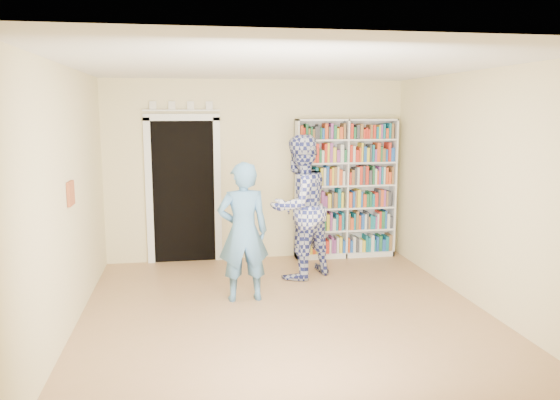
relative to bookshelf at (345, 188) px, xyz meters
name	(u,v)px	position (x,y,z in m)	size (l,w,h in m)	color
floor	(287,316)	(-1.34, -2.34, -1.07)	(5.00, 5.00, 0.00)	#A77D51
ceiling	(287,65)	(-1.34, -2.34, 1.63)	(5.00, 5.00, 0.00)	white
wall_back	(257,171)	(-1.34, 0.16, 0.28)	(4.50, 4.50, 0.00)	beige
wall_left	(65,201)	(-3.59, -2.34, 0.28)	(5.00, 5.00, 0.00)	beige
wall_right	(482,190)	(0.91, -2.34, 0.28)	(5.00, 5.00, 0.00)	beige
bookshelf	(345,188)	(0.00, 0.00, 0.00)	(1.54, 0.29, 2.12)	white
doorway	(183,184)	(-2.44, 0.13, 0.11)	(1.10, 0.08, 2.43)	black
wall_art	(71,193)	(-3.57, -2.14, 0.33)	(0.03, 0.25, 0.25)	brown
man_blue	(243,232)	(-1.75, -1.72, -0.24)	(0.61, 0.40, 1.66)	#4E81AF
man_plaid	(299,207)	(-0.91, -0.93, -0.11)	(0.94, 0.73, 1.93)	navy
paper_sheet	(310,212)	(-0.81, -1.12, -0.15)	(0.19, 0.01, 0.27)	white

